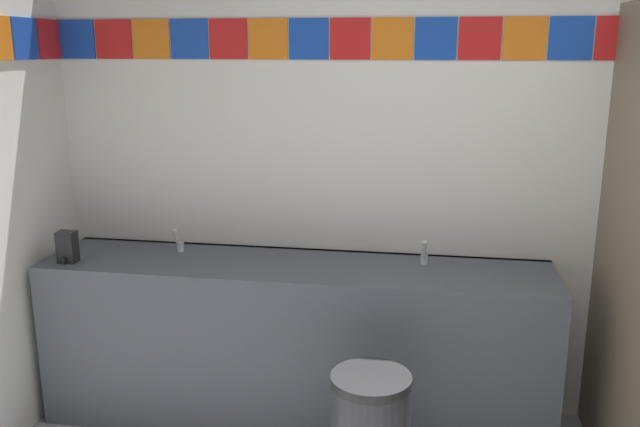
% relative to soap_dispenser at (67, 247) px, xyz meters
% --- Properties ---
extents(wall_back, '(4.36, 0.09, 2.69)m').
position_rel_soap_dispenser_xyz_m(wall_back, '(1.99, 0.47, 0.42)').
color(wall_back, white).
rests_on(wall_back, ground_plane).
extents(vanity_counter, '(2.55, 0.55, 0.85)m').
position_rel_soap_dispenser_xyz_m(vanity_counter, '(1.13, 0.16, -0.50)').
color(vanity_counter, '#4C515B').
rests_on(vanity_counter, ground_plane).
extents(faucet_left, '(0.04, 0.10, 0.14)m').
position_rel_soap_dispenser_xyz_m(faucet_left, '(0.49, 0.25, -0.03)').
color(faucet_left, silver).
rests_on(faucet_left, vanity_counter).
extents(faucet_right, '(0.04, 0.10, 0.14)m').
position_rel_soap_dispenser_xyz_m(faucet_right, '(1.77, 0.25, -0.03)').
color(faucet_right, silver).
rests_on(faucet_right, vanity_counter).
extents(soap_dispenser, '(0.09, 0.09, 0.16)m').
position_rel_soap_dispenser_xyz_m(soap_dispenser, '(0.00, 0.00, 0.00)').
color(soap_dispenser, black).
rests_on(soap_dispenser, vanity_counter).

